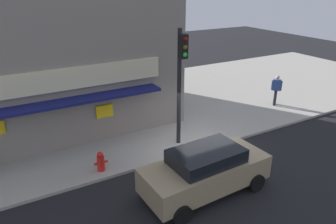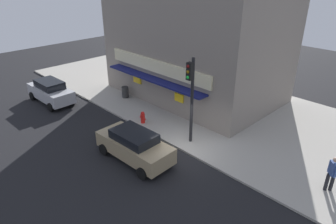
# 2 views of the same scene
# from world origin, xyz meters

# --- Properties ---
(ground_plane) EXTENTS (59.99, 59.99, 0.00)m
(ground_plane) POSITION_xyz_m (0.00, 0.00, 0.00)
(ground_plane) COLOR black
(sidewalk) EXTENTS (39.99, 11.95, 0.12)m
(sidewalk) POSITION_xyz_m (0.00, 5.98, 0.06)
(sidewalk) COLOR #A39E93
(sidewalk) RESTS_ON ground_plane
(corner_building) EXTENTS (12.64, 8.87, 8.68)m
(corner_building) POSITION_xyz_m (-5.11, 6.90, 4.46)
(corner_building) COLOR gray
(corner_building) RESTS_ON sidewalk
(traffic_light) EXTENTS (0.32, 0.58, 5.01)m
(traffic_light) POSITION_xyz_m (-0.24, 0.92, 3.34)
(traffic_light) COLOR black
(traffic_light) RESTS_ON sidewalk
(fire_hydrant) EXTENTS (0.53, 0.29, 0.80)m
(fire_hydrant) POSITION_xyz_m (-3.99, 0.53, 0.51)
(fire_hydrant) COLOR red
(fire_hydrant) RESTS_ON sidewalk
(pedestrian) EXTENTS (0.48, 0.50, 1.76)m
(pedestrian) POSITION_xyz_m (7.08, 2.28, 1.10)
(pedestrian) COLOR black
(pedestrian) RESTS_ON sidewalk
(parked_car_tan) EXTENTS (4.53, 2.16, 1.66)m
(parked_car_tan) POSITION_xyz_m (-1.22, -2.36, 0.86)
(parked_car_tan) COLOR #9E8966
(parked_car_tan) RESTS_ON ground_plane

